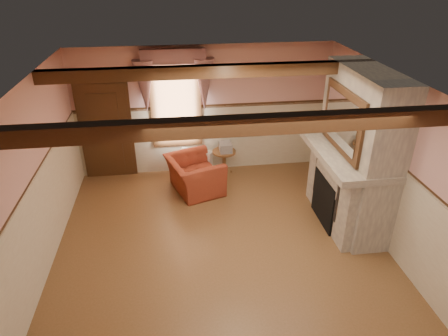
{
  "coord_description": "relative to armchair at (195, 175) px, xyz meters",
  "views": [
    {
      "loc": [
        -0.67,
        -5.21,
        4.31
      ],
      "look_at": [
        0.14,
        0.8,
        1.13
      ],
      "focal_mm": 32.0,
      "sensor_mm": 36.0,
      "label": 1
    }
  ],
  "objects": [
    {
      "name": "ceiling",
      "position": [
        0.31,
        -2.02,
        2.44
      ],
      "size": [
        5.5,
        6.0,
        0.01
      ],
      "primitive_type": "cube",
      "color": "silver",
      "rests_on": "wall_back"
    },
    {
      "name": "chair_rail",
      "position": [
        0.31,
        -2.02,
        1.14
      ],
      "size": [
        5.5,
        6.0,
        0.08
      ],
      "primitive_type": null,
      "color": "black",
      "rests_on": "wainscot"
    },
    {
      "name": "floor",
      "position": [
        0.31,
        -2.02,
        -0.36
      ],
      "size": [
        5.5,
        6.0,
        0.01
      ],
      "primitive_type": "cube",
      "color": "brown",
      "rests_on": "ground"
    },
    {
      "name": "bowl",
      "position": [
        2.55,
        -1.32,
        1.1
      ],
      "size": [
        0.37,
        0.37,
        0.09
      ],
      "primitive_type": "imported",
      "color": "brown",
      "rests_on": "mantel"
    },
    {
      "name": "ceiling_beam_back",
      "position": [
        0.31,
        -0.82,
        2.34
      ],
      "size": [
        5.5,
        0.18,
        0.2
      ],
      "primitive_type": "cube",
      "color": "black",
      "rests_on": "ceiling"
    },
    {
      "name": "door",
      "position": [
        -1.79,
        0.92,
        0.69
      ],
      "size": [
        1.1,
        0.1,
        2.1
      ],
      "primitive_type": "cube",
      "color": "black",
      "rests_on": "floor"
    },
    {
      "name": "book_stack",
      "position": [
        0.73,
        0.65,
        0.29
      ],
      "size": [
        0.27,
        0.33,
        0.2
      ],
      "primitive_type": "cube",
      "rotation": [
        0.0,
        0.0,
        0.03
      ],
      "color": "#B7AD8C",
      "rests_on": "side_table"
    },
    {
      "name": "overmantel_mirror",
      "position": [
        2.37,
        -1.42,
        1.61
      ],
      "size": [
        0.06,
        1.44,
        1.04
      ],
      "primitive_type": "cube",
      "color": "silver",
      "rests_on": "fireplace"
    },
    {
      "name": "candle_red",
      "position": [
        2.55,
        -2.22,
        1.14
      ],
      "size": [
        0.06,
        0.06,
        0.16
      ],
      "primitive_type": "cylinder",
      "color": "#A82314",
      "rests_on": "mantel"
    },
    {
      "name": "fireplace",
      "position": [
        2.73,
        -1.42,
        1.04
      ],
      "size": [
        0.85,
        2.0,
        2.8
      ],
      "primitive_type": "cube",
      "color": "gray",
      "rests_on": "floor"
    },
    {
      "name": "armchair",
      "position": [
        0.0,
        0.0,
        0.0
      ],
      "size": [
        1.28,
        1.37,
        0.73
      ],
      "primitive_type": "imported",
      "rotation": [
        0.0,
        0.0,
        1.89
      ],
      "color": "maroon",
      "rests_on": "floor"
    },
    {
      "name": "firebox",
      "position": [
        2.31,
        -1.42,
        0.09
      ],
      "size": [
        0.2,
        0.95,
        0.9
      ],
      "primitive_type": "cube",
      "color": "black",
      "rests_on": "floor"
    },
    {
      "name": "wainscot",
      "position": [
        0.31,
        -2.02,
        0.39
      ],
      "size": [
        5.5,
        6.0,
        1.5
      ],
      "primitive_type": null,
      "color": "beige",
      "rests_on": "floor"
    },
    {
      "name": "window_drapes",
      "position": [
        -0.29,
        0.86,
        1.89
      ],
      "size": [
        1.3,
        0.14,
        1.4
      ],
      "primitive_type": "cube",
      "color": "gray",
      "rests_on": "wall_back"
    },
    {
      "name": "mantel_clock",
      "position": [
        2.55,
        -0.62,
        1.16
      ],
      "size": [
        0.14,
        0.24,
        0.2
      ],
      "primitive_type": "cube",
      "color": "#2F200D",
      "rests_on": "mantel"
    },
    {
      "name": "ceiling_beam_front",
      "position": [
        0.31,
        -3.22,
        2.34
      ],
      "size": [
        5.5,
        0.18,
        0.2
      ],
      "primitive_type": "cube",
      "color": "black",
      "rests_on": "ceiling"
    },
    {
      "name": "wall_right",
      "position": [
        3.06,
        -2.02,
        1.04
      ],
      "size": [
        0.02,
        6.0,
        2.8
      ],
      "primitive_type": "cube",
      "color": "#D39992",
      "rests_on": "floor"
    },
    {
      "name": "oil_lamp",
      "position": [
        2.55,
        -0.91,
        1.2
      ],
      "size": [
        0.11,
        0.11,
        0.28
      ],
      "primitive_type": "cylinder",
      "color": "#BE8135",
      "rests_on": "mantel"
    },
    {
      "name": "side_table",
      "position": [
        0.71,
        0.68,
        -0.09
      ],
      "size": [
        0.69,
        0.69,
        0.55
      ],
      "primitive_type": "cylinder",
      "rotation": [
        0.0,
        0.0,
        0.41
      ],
      "color": "brown",
      "rests_on": "floor"
    },
    {
      "name": "jar_yellow",
      "position": [
        2.55,
        -1.72,
        1.12
      ],
      "size": [
        0.06,
        0.06,
        0.12
      ],
      "primitive_type": "cylinder",
      "color": "gold",
      "rests_on": "mantel"
    },
    {
      "name": "mantel",
      "position": [
        2.55,
        -1.42,
        1.0
      ],
      "size": [
        1.05,
        2.05,
        0.12
      ],
      "primitive_type": "cube",
      "color": "gray",
      "rests_on": "fireplace"
    },
    {
      "name": "wall_left",
      "position": [
        -2.44,
        -2.02,
        1.04
      ],
      "size": [
        0.02,
        6.0,
        2.8
      ],
      "primitive_type": "cube",
      "color": "#D39992",
      "rests_on": "floor"
    },
    {
      "name": "radiator",
      "position": [
        0.09,
        0.68,
        -0.06
      ],
      "size": [
        0.71,
        0.45,
        0.6
      ],
      "primitive_type": "cube",
      "rotation": [
        0.0,
        0.0,
        -0.42
      ],
      "color": "silver",
      "rests_on": "floor"
    },
    {
      "name": "window",
      "position": [
        -0.29,
        0.95,
        1.29
      ],
      "size": [
        1.06,
        0.08,
        2.02
      ],
      "primitive_type": "cube",
      "color": "white",
      "rests_on": "wall_back"
    },
    {
      "name": "wall_back",
      "position": [
        0.31,
        0.98,
        1.04
      ],
      "size": [
        5.5,
        0.02,
        2.8
      ],
      "primitive_type": "cube",
      "color": "#D39992",
      "rests_on": "floor"
    }
  ]
}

